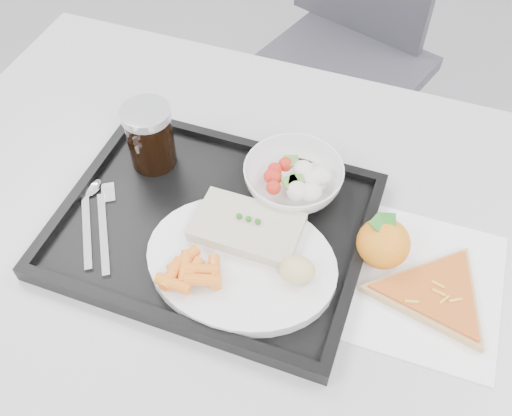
% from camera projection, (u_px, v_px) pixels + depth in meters
% --- Properties ---
extents(table, '(1.20, 0.80, 0.75)m').
position_uv_depth(table, '(265.00, 256.00, 0.91)').
color(table, '#ABABAD').
rests_on(table, ground).
extents(chair, '(0.53, 0.53, 0.93)m').
position_uv_depth(chair, '(349.00, 28.00, 1.55)').
color(chair, '#333239').
rests_on(chair, ground).
extents(tray, '(0.45, 0.35, 0.03)m').
position_uv_depth(tray, '(213.00, 226.00, 0.85)').
color(tray, black).
rests_on(tray, table).
extents(dinner_plate, '(0.27, 0.27, 0.02)m').
position_uv_depth(dinner_plate, '(241.00, 262.00, 0.79)').
color(dinner_plate, white).
rests_on(dinner_plate, tray).
extents(fish_fillet, '(0.15, 0.09, 0.03)m').
position_uv_depth(fish_fillet, '(247.00, 227.00, 0.81)').
color(fish_fillet, beige).
rests_on(fish_fillet, dinner_plate).
extents(bread_roll, '(0.06, 0.06, 0.03)m').
position_uv_depth(bread_roll, '(297.00, 270.00, 0.76)').
color(bread_roll, '#DAC388').
rests_on(bread_roll, dinner_plate).
extents(salad_bowl, '(0.15, 0.15, 0.05)m').
position_uv_depth(salad_bowl, '(293.00, 178.00, 0.87)').
color(salad_bowl, white).
rests_on(salad_bowl, tray).
extents(cola_glass, '(0.08, 0.08, 0.11)m').
position_uv_depth(cola_glass, '(150.00, 136.00, 0.88)').
color(cola_glass, black).
rests_on(cola_glass, tray).
extents(cutlery, '(0.13, 0.16, 0.01)m').
position_uv_depth(cutlery, '(95.00, 212.00, 0.86)').
color(cutlery, silver).
rests_on(cutlery, tray).
extents(napkin, '(0.25, 0.24, 0.00)m').
position_uv_depth(napkin, '(409.00, 281.00, 0.80)').
color(napkin, white).
rests_on(napkin, table).
extents(tangerine, '(0.09, 0.09, 0.07)m').
position_uv_depth(tangerine, '(383.00, 243.00, 0.80)').
color(tangerine, orange).
rests_on(tangerine, napkin).
extents(pizza_slice, '(0.26, 0.26, 0.02)m').
position_uv_depth(pizza_slice, '(436.00, 294.00, 0.78)').
color(pizza_slice, tan).
rests_on(pizza_slice, napkin).
extents(carrot_pile, '(0.09, 0.08, 0.02)m').
position_uv_depth(carrot_pile, '(190.00, 272.00, 0.76)').
color(carrot_pile, orange).
rests_on(carrot_pile, dinner_plate).
extents(salad_contents, '(0.10, 0.08, 0.03)m').
position_uv_depth(salad_contents, '(299.00, 179.00, 0.85)').
color(salad_contents, red).
rests_on(salad_contents, salad_bowl).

